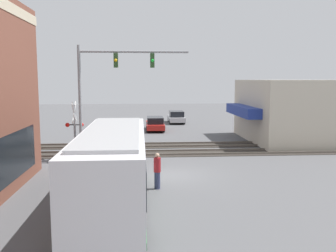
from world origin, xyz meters
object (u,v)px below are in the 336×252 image
at_px(parked_car_red, 155,124).
at_px(pedestrian_at_crossing, 98,146).
at_px(pedestrian_near_bus, 157,171).
at_px(parked_car_white, 127,134).
at_px(parked_car_silver, 176,117).
at_px(city_bus, 113,164).
at_px(crossing_signal, 75,125).

relative_size(parked_car_red, pedestrian_at_crossing, 2.58).
bearing_deg(pedestrian_near_bus, pedestrian_at_crossing, 28.05).
distance_m(parked_car_white, parked_car_silver, 14.75).
bearing_deg(parked_car_red, city_bus, 173.56).
bearing_deg(crossing_signal, pedestrian_at_crossing, -100.71).
bearing_deg(pedestrian_near_bus, city_bus, 141.07).
relative_size(city_bus, parked_car_white, 2.41).
relative_size(parked_car_red, pedestrian_near_bus, 2.75).
height_order(crossing_signal, parked_car_red, crossing_signal).
xyz_separation_m(city_bus, pedestrian_near_bus, (2.36, -1.91, -0.88)).
xyz_separation_m(parked_car_white, parked_car_red, (7.32, -2.60, -0.03)).
bearing_deg(parked_car_red, pedestrian_at_crossing, 163.10).
relative_size(pedestrian_near_bus, pedestrian_at_crossing, 0.94).
bearing_deg(crossing_signal, parked_car_silver, -23.02).
distance_m(crossing_signal, parked_car_silver, 21.90).
xyz_separation_m(city_bus, crossing_signal, (9.32, 3.14, 0.52)).
height_order(crossing_signal, pedestrian_near_bus, crossing_signal).
bearing_deg(city_bus, parked_car_red, -6.44).
height_order(parked_car_red, pedestrian_near_bus, pedestrian_near_bus).
relative_size(parked_car_white, parked_car_red, 0.92).
xyz_separation_m(pedestrian_near_bus, pedestrian_at_crossing, (6.68, 3.56, 0.07)).
bearing_deg(crossing_signal, parked_car_white, -26.22).
height_order(city_bus, parked_car_white, city_bus).
xyz_separation_m(parked_car_red, pedestrian_at_crossing, (-13.98, 4.25, 0.30)).
bearing_deg(pedestrian_near_bus, crossing_signal, 35.97).
bearing_deg(pedestrian_at_crossing, parked_car_silver, -19.07).
distance_m(pedestrian_near_bus, pedestrian_at_crossing, 7.57).
relative_size(crossing_signal, pedestrian_at_crossing, 2.05).
relative_size(city_bus, parked_car_silver, 2.35).
height_order(crossing_signal, parked_car_silver, crossing_signal).
xyz_separation_m(parked_car_white, pedestrian_at_crossing, (-6.66, 1.65, 0.27)).
bearing_deg(parked_car_white, parked_car_silver, -21.48).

